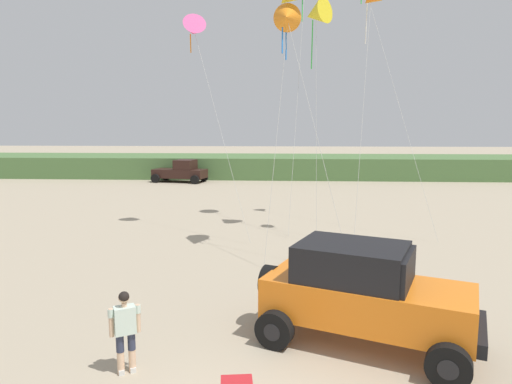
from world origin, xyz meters
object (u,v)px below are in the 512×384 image
object	(u,v)px
jeep	(363,292)
kite_purple_stunt	(194,29)
person_watching	(125,327)
kite_yellow_diamond	(287,18)
distant_pickup	(181,172)
kite_orange_streamer	(316,14)

from	to	relation	value
jeep	kite_purple_stunt	xyz separation A→B (m)	(-5.87, 11.33, 7.98)
person_watching	kite_yellow_diamond	size ratio (longest dim) A/B	0.18
jeep	distant_pickup	bearing A→B (deg)	109.99
person_watching	kite_yellow_diamond	world-z (taller)	kite_yellow_diamond
distant_pickup	kite_yellow_diamond	xyz separation A→B (m)	(9.08, -22.73, 7.66)
jeep	kite_orange_streamer	xyz separation A→B (m)	(-0.42, 11.00, 8.47)
jeep	kite_orange_streamer	world-z (taller)	kite_orange_streamer
distant_pickup	kite_yellow_diamond	world-z (taller)	kite_yellow_diamond
kite_orange_streamer	kite_yellow_diamond	xyz separation A→B (m)	(-1.28, -4.10, -1.08)
kite_yellow_diamond	kite_purple_stunt	bearing A→B (deg)	133.18
kite_purple_stunt	kite_orange_streamer	bearing A→B (deg)	-3.54
jeep	kite_yellow_diamond	bearing A→B (deg)	103.87
person_watching	kite_orange_streamer	size ratio (longest dim) A/B	0.16
kite_orange_streamer	kite_purple_stunt	distance (m)	5.48
jeep	kite_orange_streamer	size ratio (longest dim) A/B	0.49
jeep	kite_yellow_diamond	size ratio (longest dim) A/B	0.55
person_watching	distant_pickup	distance (m)	31.68
person_watching	distant_pickup	size ratio (longest dim) A/B	0.34
kite_orange_streamer	kite_yellow_diamond	bearing A→B (deg)	-107.38
kite_orange_streamer	kite_purple_stunt	xyz separation A→B (m)	(-5.45, 0.34, -0.50)
kite_orange_streamer	person_watching	bearing A→B (deg)	-109.46
person_watching	kite_yellow_diamond	bearing A→B (deg)	69.54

